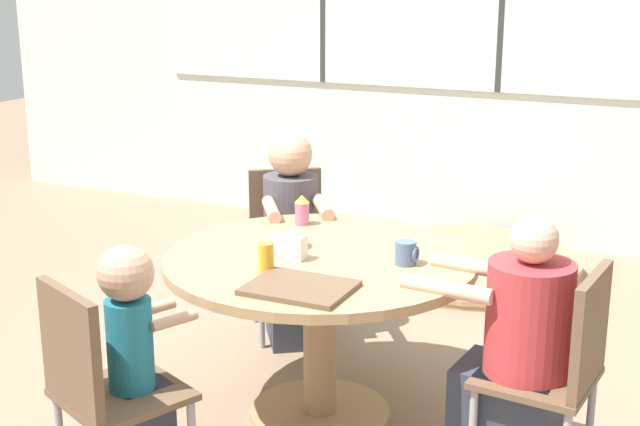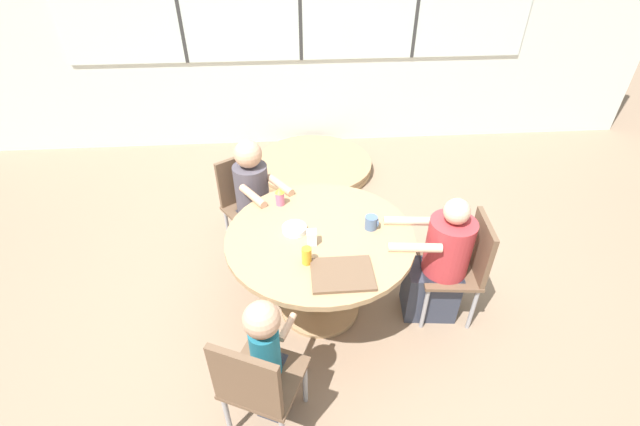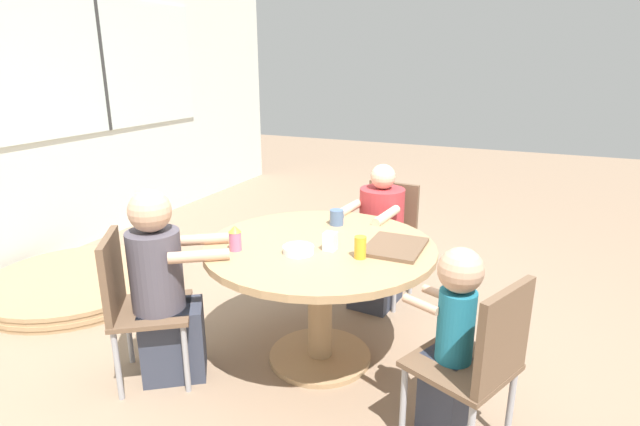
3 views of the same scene
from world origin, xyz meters
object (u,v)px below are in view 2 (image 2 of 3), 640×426
object	(u,v)px
chair_for_man_blue_shirt	(464,262)
sippy_cup	(280,196)
chair_for_woman_green_shirt	(245,197)
folded_table_stack	(313,165)
person_toddler	(268,359)
juice_glass	(307,256)
person_woman_green_shirt	(255,205)
coffee_mug	(371,223)
milk_carton_small	(312,237)
person_man_blue_shirt	(439,266)
chair_for_toddler	(256,383)
bowl_white_shallow	(294,229)

from	to	relation	value
chair_for_man_blue_shirt	sippy_cup	xyz separation A→B (m)	(-1.27, 0.48, 0.30)
chair_for_woman_green_shirt	folded_table_stack	bearing A→B (deg)	-152.62
person_toddler	juice_glass	world-z (taller)	person_toddler
chair_for_man_blue_shirt	juice_glass	bearing A→B (deg)	104.39
juice_glass	folded_table_stack	size ratio (longest dim) A/B	0.09
person_woman_green_shirt	coffee_mug	xyz separation A→B (m)	(0.84, -0.66, 0.27)
folded_table_stack	person_woman_green_shirt	bearing A→B (deg)	-112.32
chair_for_woman_green_shirt	sippy_cup	bearing A→B (deg)	89.48
person_toddler	milk_carton_small	xyz separation A→B (m)	(0.29, 0.70, 0.27)
person_man_blue_shirt	milk_carton_small	bearing A→B (deg)	95.85
chair_for_toddler	juice_glass	xyz separation A→B (m)	(0.31, 0.66, 0.28)
person_man_blue_shirt	folded_table_stack	bearing A→B (deg)	25.06
chair_for_woman_green_shirt	person_man_blue_shirt	size ratio (longest dim) A/B	0.83
person_woman_green_shirt	bowl_white_shallow	world-z (taller)	person_woman_green_shirt
coffee_mug	bowl_white_shallow	world-z (taller)	coffee_mug
coffee_mug	juice_glass	world-z (taller)	juice_glass
sippy_cup	bowl_white_shallow	bearing A→B (deg)	-73.69
person_woman_green_shirt	milk_carton_small	bearing A→B (deg)	83.61
chair_for_toddler	bowl_white_shallow	size ratio (longest dim) A/B	5.11
chair_for_woman_green_shirt	juice_glass	distance (m)	1.23
bowl_white_shallow	folded_table_stack	bearing A→B (deg)	82.92
coffee_mug	bowl_white_shallow	xyz separation A→B (m)	(-0.53, 0.01, -0.03)
chair_for_man_blue_shirt	juice_glass	world-z (taller)	chair_for_man_blue_shirt
folded_table_stack	milk_carton_small	bearing A→B (deg)	-93.75
milk_carton_small	folded_table_stack	distance (m)	2.28
person_toddler	person_woman_green_shirt	bearing A→B (deg)	119.02
chair_for_man_blue_shirt	person_toddler	xyz separation A→B (m)	(-1.36, -0.69, 0.00)
person_woman_green_shirt	person_toddler	size ratio (longest dim) A/B	1.13
sippy_cup	person_woman_green_shirt	bearing A→B (deg)	124.00
sippy_cup	juice_glass	size ratio (longest dim) A/B	1.19
chair_for_toddler	coffee_mug	distance (m)	1.27
person_toddler	bowl_white_shallow	world-z (taller)	person_toddler
person_man_blue_shirt	folded_table_stack	size ratio (longest dim) A/B	0.76
person_toddler	juice_glass	size ratio (longest dim) A/B	8.15
chair_for_woman_green_shirt	person_woman_green_shirt	bearing A→B (deg)	90.00
bowl_white_shallow	person_woman_green_shirt	bearing A→B (deg)	115.75
chair_for_man_blue_shirt	juice_glass	distance (m)	1.16
chair_for_toddler	juice_glass	distance (m)	0.78
person_man_blue_shirt	juice_glass	distance (m)	1.02
coffee_mug	milk_carton_small	xyz separation A→B (m)	(-0.42, -0.13, 0.00)
person_woman_green_shirt	chair_for_man_blue_shirt	bearing A→B (deg)	117.09
sippy_cup	bowl_white_shallow	size ratio (longest dim) A/B	0.84
chair_for_woman_green_shirt	coffee_mug	distance (m)	1.25
chair_for_woman_green_shirt	coffee_mug	xyz separation A→B (m)	(0.93, -0.79, 0.27)
sippy_cup	coffee_mug	bearing A→B (deg)	-28.12
bowl_white_shallow	chair_for_woman_green_shirt	bearing A→B (deg)	117.40
chair_for_man_blue_shirt	bowl_white_shallow	size ratio (longest dim) A/B	5.11
coffee_mug	folded_table_stack	size ratio (longest dim) A/B	0.07
coffee_mug	folded_table_stack	bearing A→B (deg)	97.70
person_woman_green_shirt	juice_glass	bearing A→B (deg)	76.77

